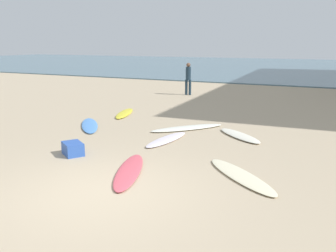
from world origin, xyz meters
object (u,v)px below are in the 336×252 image
object	(u,v)px
surfboard_2	(241,176)
beach_cooler	(73,149)
surfboard_6	(187,128)
surfboard_5	(125,113)
surfboard_0	(129,171)
beachgoer_near	(188,77)
surfboard_3	(90,125)
surfboard_4	(167,139)
surfboard_1	(240,135)

from	to	relation	value
surfboard_2	beach_cooler	size ratio (longest dim) A/B	3.99
surfboard_6	surfboard_5	bearing A→B (deg)	19.86
surfboard_0	beach_cooler	size ratio (longest dim) A/B	3.99
beachgoer_near	surfboard_2	bearing A→B (deg)	105.05
surfboard_3	beachgoer_near	world-z (taller)	beachgoer_near
surfboard_3	surfboard_5	world-z (taller)	surfboard_5
surfboard_0	surfboard_2	size ratio (longest dim) A/B	1.00
surfboard_4	beachgoer_near	distance (m)	9.57
surfboard_2	beach_cooler	world-z (taller)	beach_cooler
surfboard_5	surfboard_6	size ratio (longest dim) A/B	0.83
surfboard_1	surfboard_3	distance (m)	5.07
surfboard_0	surfboard_4	xyz separation A→B (m)	(-0.38, 2.75, 0.01)
surfboard_1	surfboard_2	bearing A→B (deg)	57.16
surfboard_0	surfboard_6	size ratio (longest dim) A/B	0.92
surfboard_5	beach_cooler	bearing A→B (deg)	-91.02
surfboard_0	beachgoer_near	size ratio (longest dim) A/B	1.37
surfboard_3	surfboard_5	distance (m)	2.33
surfboard_5	beachgoer_near	xyz separation A→B (m)	(0.24, 6.17, 0.93)
beachgoer_near	beach_cooler	distance (m)	11.41
surfboard_1	surfboard_3	world-z (taller)	surfboard_1
surfboard_0	beach_cooler	xyz separation A→B (m)	(-1.97, 0.50, 0.13)
surfboard_0	surfboard_2	distance (m)	2.44
surfboard_0	surfboard_3	distance (m)	4.86
surfboard_2	beach_cooler	xyz separation A→B (m)	(-4.29, -0.26, 0.13)
beach_cooler	surfboard_1	bearing A→B (deg)	46.44
surfboard_2	surfboard_3	bearing A→B (deg)	110.09
surfboard_2	surfboard_4	bearing A→B (deg)	97.00
surfboard_3	surfboard_5	xyz separation A→B (m)	(-0.05, 2.33, 0.00)
surfboard_3	surfboard_1	bearing A→B (deg)	150.29
surfboard_1	surfboard_6	distance (m)	1.84
surfboard_1	surfboard_3	bearing A→B (deg)	-38.50
surfboard_5	beachgoer_near	distance (m)	6.24
surfboard_1	beach_cooler	distance (m)	4.96
surfboard_5	beach_cooler	world-z (taller)	beach_cooler
surfboard_1	beachgoer_near	size ratio (longest dim) A/B	1.14
surfboard_3	surfboard_6	distance (m)	3.36
surfboard_0	beach_cooler	bearing A→B (deg)	-35.56
surfboard_5	beachgoer_near	size ratio (longest dim) A/B	1.24
surfboard_1	beachgoer_near	xyz separation A→B (m)	(-4.82, 7.70, 0.93)
surfboard_4	surfboard_2	bearing A→B (deg)	149.99
surfboard_5	beach_cooler	distance (m)	5.38
surfboard_1	surfboard_3	size ratio (longest dim) A/B	0.83
surfboard_1	surfboard_4	xyz separation A→B (m)	(-1.82, -1.34, -0.00)
surfboard_2	surfboard_6	world-z (taller)	surfboard_6
surfboard_0	surfboard_1	bearing A→B (deg)	-130.73
surfboard_3	surfboard_4	xyz separation A→B (m)	(3.19, -0.55, -0.00)
surfboard_3	surfboard_6	bearing A→B (deg)	159.62
surfboard_2	surfboard_6	bearing A→B (deg)	80.29
surfboard_1	beach_cooler	world-z (taller)	beach_cooler
surfboard_2	beach_cooler	bearing A→B (deg)	136.89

